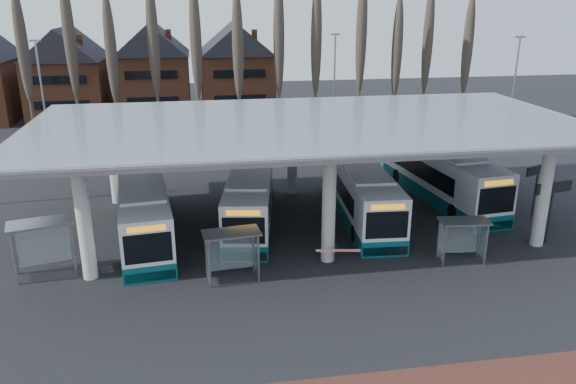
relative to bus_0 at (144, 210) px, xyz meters
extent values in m
plane|color=black|center=(9.71, -7.44, -1.58)|extent=(140.00, 140.00, 0.00)
cylinder|color=beige|center=(-2.29, -4.94, 1.42)|extent=(0.70, 0.70, 6.00)
cylinder|color=beige|center=(-2.29, 6.06, 1.42)|extent=(0.70, 0.70, 6.00)
cylinder|color=beige|center=(9.71, -4.94, 1.42)|extent=(0.70, 0.70, 6.00)
cylinder|color=beige|center=(9.71, 6.06, 1.42)|extent=(0.70, 0.70, 6.00)
cylinder|color=beige|center=(21.71, -4.94, 1.42)|extent=(0.70, 0.70, 6.00)
cylinder|color=beige|center=(21.71, 6.06, 1.42)|extent=(0.70, 0.70, 6.00)
cube|color=gray|center=(9.71, 0.56, 4.67)|extent=(32.00, 16.00, 0.12)
cube|color=silver|center=(9.71, 0.56, 4.74)|extent=(31.50, 15.50, 0.04)
cone|color=#473D33|center=(-12.29, 25.56, 5.67)|extent=(0.36, 0.36, 14.50)
ellipsoid|color=#473D33|center=(-12.29, 25.56, 7.41)|extent=(1.10, 1.10, 11.02)
cone|color=#473D33|center=(-8.29, 25.56, 5.67)|extent=(0.36, 0.36, 14.50)
ellipsoid|color=#473D33|center=(-8.29, 25.56, 7.41)|extent=(1.10, 1.10, 11.02)
cone|color=#473D33|center=(-4.29, 25.56, 5.67)|extent=(0.36, 0.36, 14.50)
ellipsoid|color=#473D33|center=(-4.29, 25.56, 7.41)|extent=(1.10, 1.10, 11.02)
cone|color=#473D33|center=(-0.29, 25.56, 5.67)|extent=(0.36, 0.36, 14.50)
ellipsoid|color=#473D33|center=(-0.29, 25.56, 7.41)|extent=(1.10, 1.10, 11.02)
cone|color=#473D33|center=(3.71, 25.56, 5.67)|extent=(0.36, 0.36, 14.50)
ellipsoid|color=#473D33|center=(3.71, 25.56, 7.41)|extent=(1.10, 1.10, 11.02)
cone|color=#473D33|center=(7.71, 25.56, 5.67)|extent=(0.36, 0.36, 14.50)
ellipsoid|color=#473D33|center=(7.71, 25.56, 7.41)|extent=(1.10, 1.10, 11.02)
cone|color=#473D33|center=(11.71, 25.56, 5.67)|extent=(0.36, 0.36, 14.50)
ellipsoid|color=#473D33|center=(11.71, 25.56, 7.41)|extent=(1.10, 1.10, 11.02)
cone|color=#473D33|center=(15.71, 25.56, 5.67)|extent=(0.36, 0.36, 14.50)
ellipsoid|color=#473D33|center=(15.71, 25.56, 7.41)|extent=(1.10, 1.10, 11.02)
cone|color=#473D33|center=(19.71, 25.56, 5.67)|extent=(0.36, 0.36, 14.50)
ellipsoid|color=#473D33|center=(19.71, 25.56, 7.41)|extent=(1.10, 1.10, 11.02)
cone|color=#473D33|center=(23.71, 25.56, 5.67)|extent=(0.36, 0.36, 14.50)
ellipsoid|color=#473D33|center=(23.71, 25.56, 7.41)|extent=(1.10, 1.10, 11.02)
cone|color=#473D33|center=(27.71, 25.56, 5.67)|extent=(0.36, 0.36, 14.50)
ellipsoid|color=#473D33|center=(27.71, 25.56, 7.41)|extent=(1.10, 1.10, 11.02)
cone|color=#473D33|center=(31.71, 25.56, 5.67)|extent=(0.36, 0.36, 14.50)
ellipsoid|color=#473D33|center=(31.71, 25.56, 7.41)|extent=(1.10, 1.10, 11.02)
cube|color=brown|center=(-10.79, 36.56, 1.92)|extent=(8.00, 10.00, 7.00)
pyramid|color=black|center=(-10.79, 36.56, 8.92)|extent=(8.30, 10.30, 3.50)
cube|color=brown|center=(-1.29, 36.56, 1.92)|extent=(8.00, 10.00, 7.00)
pyramid|color=black|center=(-1.29, 36.56, 8.92)|extent=(8.30, 10.30, 3.50)
cube|color=brown|center=(8.21, 36.56, 1.92)|extent=(8.00, 10.00, 7.00)
pyramid|color=black|center=(8.21, 36.56, 8.92)|extent=(8.30, 10.30, 3.50)
cylinder|color=slate|center=(-8.29, 14.56, 3.42)|extent=(0.16, 0.16, 10.00)
cube|color=slate|center=(-8.29, 14.56, 8.52)|extent=(0.80, 0.15, 0.15)
cylinder|color=slate|center=(15.71, 18.56, 3.42)|extent=(0.16, 0.16, 10.00)
cube|color=slate|center=(15.71, 18.56, 8.52)|extent=(0.80, 0.15, 0.15)
cylinder|color=slate|center=(29.71, 12.56, 3.42)|extent=(0.16, 0.16, 10.00)
cube|color=slate|center=(29.71, 12.56, 8.52)|extent=(0.80, 0.15, 0.15)
cube|color=silver|center=(0.01, -0.08, 0.23)|extent=(3.89, 12.22, 2.80)
cube|color=#0B4E56|center=(0.01, -0.08, -1.12)|extent=(3.91, 12.24, 0.90)
cube|color=silver|center=(0.01, -0.08, 1.68)|extent=(3.10, 7.42, 0.18)
cube|color=black|center=(-0.05, 0.42, 0.33)|extent=(3.55, 8.88, 1.10)
cube|color=black|center=(0.68, -6.02, 0.28)|extent=(2.24, 0.31, 1.50)
cube|color=black|center=(-0.67, 5.87, 0.33)|extent=(2.16, 0.30, 1.20)
cube|color=orange|center=(0.68, -6.02, 1.28)|extent=(1.78, 0.25, 0.30)
cube|color=black|center=(0.68, -6.01, -1.22)|extent=(2.42, 0.35, 0.50)
cylinder|color=black|center=(-0.71, -3.99, -1.09)|extent=(0.39, 0.99, 0.96)
cylinder|color=black|center=(1.59, -3.73, -1.09)|extent=(0.39, 0.99, 0.96)
cylinder|color=black|center=(-1.53, 3.27, -1.09)|extent=(0.39, 0.99, 0.96)
cylinder|color=black|center=(0.76, 3.53, -1.09)|extent=(0.39, 0.99, 0.96)
cube|color=silver|center=(6.28, 1.24, 0.18)|extent=(4.31, 11.97, 2.74)
cube|color=#0B4E56|center=(6.28, 1.24, -1.14)|extent=(4.33, 11.99, 0.88)
cube|color=silver|center=(6.28, 1.24, 1.60)|extent=(3.33, 7.30, 0.18)
cube|color=black|center=(6.36, 1.73, 0.28)|extent=(3.83, 8.74, 1.07)
cube|color=black|center=(5.36, -4.53, 0.23)|extent=(2.17, 0.40, 1.47)
cube|color=black|center=(7.21, 7.01, 0.28)|extent=(2.10, 0.39, 1.17)
cube|color=orange|center=(5.36, -4.53, 1.21)|extent=(1.73, 0.32, 0.29)
cube|color=black|center=(5.36, -4.52, -1.23)|extent=(2.35, 0.45, 0.49)
cylinder|color=black|center=(4.58, -2.24, -1.11)|extent=(0.42, 0.97, 0.94)
cylinder|color=black|center=(6.81, -2.60, -1.11)|extent=(0.42, 0.97, 0.94)
cylinder|color=black|center=(5.71, 4.80, -1.11)|extent=(0.42, 0.97, 0.94)
cylinder|color=black|center=(7.94, 4.44, -1.11)|extent=(0.42, 0.97, 0.94)
cube|color=silver|center=(13.19, 0.88, 0.24)|extent=(3.31, 12.21, 2.82)
cube|color=#0B4E56|center=(13.19, 0.88, -1.12)|extent=(3.33, 12.23, 0.91)
cube|color=silver|center=(13.19, 0.88, 1.69)|extent=(2.75, 7.37, 0.18)
cube|color=black|center=(13.22, 1.39, 0.34)|extent=(3.14, 8.84, 1.11)
cube|color=black|center=(12.81, -5.12, 0.29)|extent=(2.26, 0.20, 1.51)
cube|color=black|center=(13.56, 6.89, 0.34)|extent=(2.18, 0.20, 1.21)
cube|color=orange|center=(12.81, -5.12, 1.29)|extent=(1.80, 0.16, 0.30)
cube|color=black|center=(12.81, -5.11, -1.22)|extent=(2.44, 0.23, 0.50)
cylinder|color=black|center=(11.79, -2.86, -1.09)|extent=(0.34, 0.98, 0.97)
cylinder|color=black|center=(14.11, -3.01, -1.09)|extent=(0.34, 0.98, 0.97)
cylinder|color=black|center=(12.25, 4.47, -1.09)|extent=(0.34, 0.98, 0.97)
cylinder|color=black|center=(14.57, 4.33, -1.09)|extent=(0.34, 0.98, 0.97)
cube|color=silver|center=(19.55, 3.52, 0.35)|extent=(4.09, 13.06, 3.00)
cube|color=#0B4E56|center=(19.55, 3.52, -1.09)|extent=(4.12, 13.09, 0.96)
cube|color=silver|center=(19.55, 3.52, 1.90)|extent=(3.27, 7.93, 0.19)
cube|color=black|center=(19.49, 4.06, 0.46)|extent=(3.75, 9.49, 1.18)
cube|color=black|center=(20.24, -2.84, 0.40)|extent=(2.39, 0.32, 1.61)
cube|color=black|center=(18.86, 9.89, 0.46)|extent=(2.31, 0.31, 1.28)
cube|color=orange|center=(20.24, -2.84, 1.48)|extent=(1.91, 0.26, 0.32)
cube|color=black|center=(20.24, -2.83, -1.20)|extent=(2.59, 0.36, 0.54)
cylinder|color=black|center=(18.76, -0.65, -1.06)|extent=(0.41, 1.05, 1.03)
cylinder|color=black|center=(21.22, -0.39, -1.06)|extent=(0.41, 1.05, 1.03)
cylinder|color=black|center=(17.92, 7.12, -1.06)|extent=(0.41, 1.05, 1.03)
cylinder|color=black|center=(20.38, 7.38, -1.06)|extent=(0.41, 1.05, 1.03)
cube|color=gray|center=(-5.60, -5.13, -0.22)|extent=(0.11, 0.11, 2.71)
cube|color=gray|center=(-3.08, -4.48, -0.22)|extent=(0.11, 0.11, 2.71)
cube|color=gray|center=(-5.90, -3.97, -0.22)|extent=(0.11, 0.11, 2.71)
cube|color=gray|center=(-3.38, -3.33, -0.22)|extent=(0.11, 0.11, 2.71)
cube|color=gray|center=(-4.49, -4.23, 1.19)|extent=(3.32, 2.22, 0.11)
cube|color=silver|center=(-4.65, -3.60, -0.17)|extent=(2.53, 0.69, 2.17)
cube|color=silver|center=(-5.80, -4.57, -0.17)|extent=(0.34, 1.17, 2.17)
cube|color=silver|center=(-3.18, -3.89, -0.17)|extent=(0.34, 1.17, 2.17)
cube|color=gray|center=(3.53, -6.99, -0.35)|extent=(0.09, 0.09, 2.44)
cube|color=gray|center=(5.86, -6.72, -0.35)|extent=(0.09, 0.09, 2.44)
cube|color=gray|center=(3.41, -5.92, -0.35)|extent=(0.09, 0.09, 2.44)
cube|color=gray|center=(5.74, -5.65, -0.35)|extent=(0.09, 0.09, 2.44)
cube|color=gray|center=(4.64, -6.32, 0.92)|extent=(2.88, 1.67, 0.10)
cube|color=silver|center=(4.57, -5.73, -0.30)|extent=(2.33, 0.31, 1.95)
cube|color=silver|center=(3.42, -6.46, -0.30)|extent=(0.16, 1.07, 1.95)
cube|color=silver|center=(5.85, -6.18, -0.30)|extent=(0.16, 1.07, 1.95)
cube|color=gray|center=(15.41, -6.65, -0.45)|extent=(0.08, 0.08, 2.25)
cube|color=gray|center=(17.56, -6.87, -0.45)|extent=(0.08, 0.08, 2.25)
cube|color=gray|center=(15.51, -5.67, -0.45)|extent=(0.08, 0.08, 2.25)
cube|color=gray|center=(17.66, -5.89, -0.45)|extent=(0.08, 0.08, 2.25)
cube|color=gray|center=(16.53, -6.27, 0.71)|extent=(2.63, 1.51, 0.09)
cube|color=silver|center=(16.59, -5.73, -0.41)|extent=(2.15, 0.25, 1.80)
cube|color=silver|center=(15.42, -6.15, -0.41)|extent=(0.14, 0.99, 1.80)
cube|color=silver|center=(17.65, -6.38, -0.41)|extent=(0.14, 0.99, 1.80)
cylinder|color=black|center=(22.34, -4.81, 0.18)|extent=(0.11, 0.11, 3.52)
cube|color=black|center=(22.34, -4.81, 1.72)|extent=(2.40, 0.59, 0.60)
cylinder|color=black|center=(23.90, -0.95, 0.09)|extent=(0.10, 0.10, 3.32)
cube|color=black|center=(23.90, -0.95, 1.54)|extent=(2.13, 1.06, 0.57)
cube|color=black|center=(10.01, -5.41, -1.01)|extent=(0.08, 0.08, 1.14)
cube|color=red|center=(10.01, -5.93, -0.59)|extent=(2.26, 0.46, 0.10)
camera|label=1|loc=(3.29, -31.05, 11.49)|focal=35.00mm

